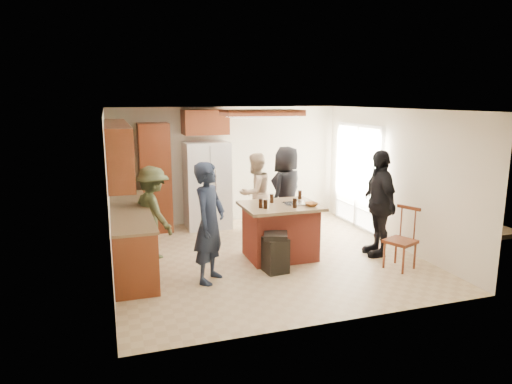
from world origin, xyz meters
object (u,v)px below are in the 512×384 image
object	(u,v)px
kitchen_island	(280,231)
trash_bin	(275,252)
person_front_left	(209,223)
person_counter	(153,212)
spindle_chair	(401,241)
person_behind_right	(287,192)
person_side_right	(379,203)
person_behind_left	(255,193)
refrigerator	(207,185)

from	to	relation	value
kitchen_island	trash_bin	bearing A→B (deg)	-117.10
person_front_left	person_counter	distance (m)	1.49
person_counter	trash_bin	distance (m)	2.21
spindle_chair	person_counter	bearing A→B (deg)	154.58
person_behind_right	person_side_right	xyz separation A→B (m)	(1.09, -1.53, 0.03)
person_front_left	person_side_right	world-z (taller)	person_side_right
kitchen_island	trash_bin	xyz separation A→B (m)	(-0.31, -0.60, -0.16)
person_front_left	person_behind_left	distance (m)	2.67
person_counter	refrigerator	bearing A→B (deg)	-61.74
person_side_right	refrigerator	bearing A→B (deg)	-128.33
person_counter	refrigerator	world-z (taller)	refrigerator
person_behind_left	person_side_right	world-z (taller)	person_side_right
person_counter	refrigerator	distance (m)	2.01
person_behind_left	trash_bin	size ratio (longest dim) A/B	2.56
person_behind_right	person_side_right	world-z (taller)	person_side_right
refrigerator	person_side_right	bearing A→B (deg)	-47.03
refrigerator	kitchen_island	xyz separation A→B (m)	(0.78, -2.25, -0.43)
person_behind_right	kitchen_island	world-z (taller)	person_behind_right
person_front_left	person_side_right	distance (m)	3.02
refrigerator	spindle_chair	distance (m)	4.13
person_behind_left	spindle_chair	bearing A→B (deg)	93.12
trash_bin	kitchen_island	bearing A→B (deg)	62.90
kitchen_island	person_counter	bearing A→B (deg)	161.40
refrigerator	spindle_chair	xyz separation A→B (m)	(2.42, -3.31, -0.45)
person_behind_left	person_counter	distance (m)	2.32
trash_bin	person_behind_right	bearing A→B (deg)	63.45
person_behind_left	person_counter	world-z (taller)	person_behind_left
person_behind_right	kitchen_island	xyz separation A→B (m)	(-0.57, -1.16, -0.41)
person_counter	spindle_chair	xyz separation A→B (m)	(3.69, -1.75, -0.33)
person_behind_left	trash_bin	bearing A→B (deg)	53.04
person_behind_left	person_counter	bearing A→B (deg)	-3.16
person_front_left	person_counter	size ratio (longest dim) A/B	1.14
person_front_left	person_side_right	xyz separation A→B (m)	(3.01, 0.26, 0.02)
person_counter	person_side_right	bearing A→B (deg)	-128.72
person_behind_left	person_behind_right	world-z (taller)	person_behind_right
person_behind_left	spindle_chair	xyz separation A→B (m)	(1.57, -2.69, -0.35)
person_front_left	person_behind_left	size ratio (longest dim) A/B	1.11
refrigerator	person_front_left	bearing A→B (deg)	-101.30
person_side_right	refrigerator	size ratio (longest dim) A/B	1.02
kitchen_island	person_side_right	bearing A→B (deg)	-12.55
person_counter	refrigerator	xyz separation A→B (m)	(1.26, 1.56, 0.11)
person_behind_left	person_behind_right	xyz separation A→B (m)	(0.49, -0.46, 0.08)
kitchen_island	spindle_chair	xyz separation A→B (m)	(1.65, -1.07, -0.02)
person_front_left	spindle_chair	world-z (taller)	person_front_left
person_front_left	refrigerator	xyz separation A→B (m)	(0.57, 2.87, 0.01)
person_behind_right	refrigerator	bearing A→B (deg)	-77.18
person_front_left	refrigerator	distance (m)	2.93
person_behind_right	person_front_left	bearing A→B (deg)	4.49
person_front_left	person_behind_left	world-z (taller)	person_front_left
refrigerator	spindle_chair	bearing A→B (deg)	-53.81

